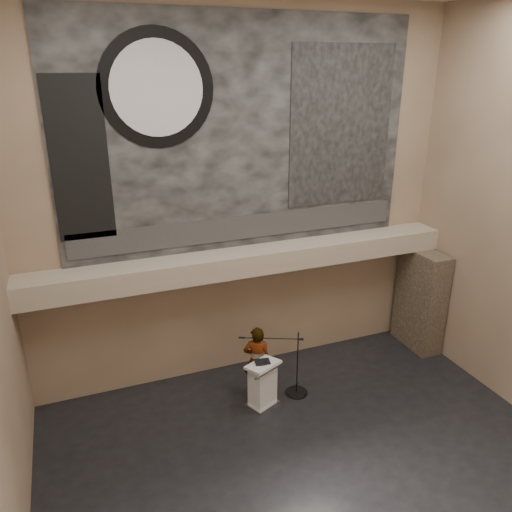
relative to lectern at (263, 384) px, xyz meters
name	(u,v)px	position (x,y,z in m)	size (l,w,h in m)	color
floor	(318,472)	(0.23, -2.20, -0.55)	(10.00, 10.00, 0.00)	black
wall_back	(243,201)	(0.23, 1.80, 3.70)	(10.00, 0.02, 8.50)	#7F6751
soffit	(250,260)	(0.23, 1.40, 2.40)	(10.00, 0.80, 0.50)	#9F907B
sprinkler_left	(182,283)	(-1.37, 1.35, 2.12)	(0.04, 0.04, 0.06)	#B2893D
sprinkler_right	(323,261)	(2.13, 1.35, 2.12)	(0.04, 0.04, 0.06)	#B2893D
banner	(243,136)	(0.23, 1.77, 5.15)	(8.00, 0.05, 5.00)	black
banner_text_strip	(244,227)	(0.23, 1.73, 3.10)	(7.76, 0.02, 0.55)	#2B2B2B
banner_clock_rim	(157,89)	(-1.57, 1.73, 6.15)	(2.30, 2.30, 0.02)	black
banner_clock_face	(157,89)	(-1.57, 1.71, 6.15)	(1.84, 1.84, 0.02)	silver
banner_building_print	(341,127)	(2.63, 1.73, 5.25)	(2.60, 0.02, 3.60)	black
banner_brick_print	(80,160)	(-3.17, 1.73, 4.85)	(1.10, 0.02, 3.20)	black
stone_pier	(420,299)	(4.88, 0.95, 0.80)	(0.60, 1.40, 2.70)	#3D3125
lectern	(263,384)	(0.00, 0.00, 0.00)	(0.84, 0.74, 1.13)	silver
binder	(262,362)	(0.00, 0.02, 0.56)	(0.32, 0.26, 0.04)	black
papers	(260,363)	(-0.06, 0.01, 0.55)	(0.21, 0.29, 0.01)	white
speaker_person	(257,361)	(0.06, 0.50, 0.30)	(0.62, 0.41, 1.70)	silver
mic_stand	(294,384)	(0.86, 0.15, -0.31)	(1.48, 0.81, 1.60)	black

